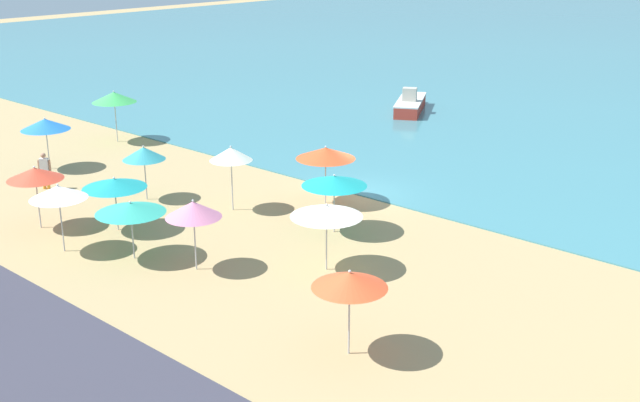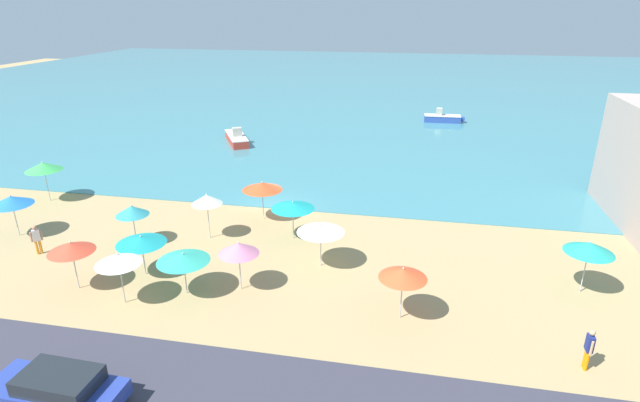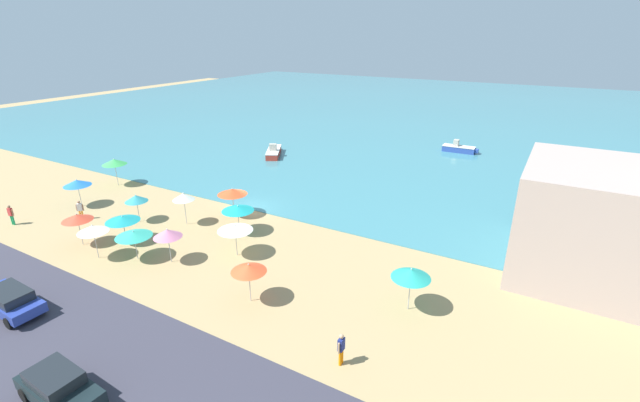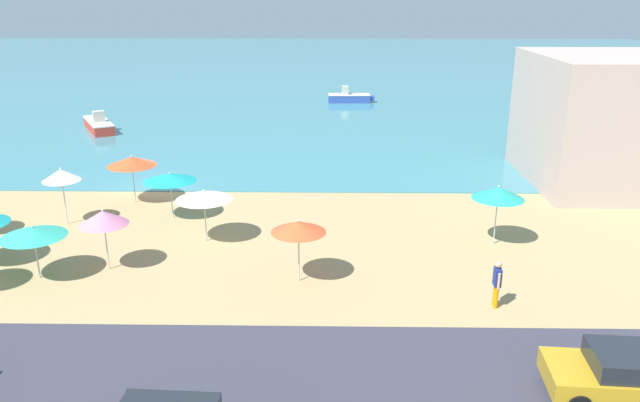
{
  "view_description": "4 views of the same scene",
  "coord_description": "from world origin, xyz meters",
  "px_view_note": "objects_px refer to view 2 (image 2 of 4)",
  "views": [
    {
      "loc": [
        20.72,
        -25.21,
        10.72
      ],
      "look_at": [
        2.67,
        -5.23,
        1.63
      ],
      "focal_mm": 45.0,
      "sensor_mm": 36.0,
      "label": 1
    },
    {
      "loc": [
        8.66,
        -28.79,
        12.47
      ],
      "look_at": [
        3.43,
        -2.2,
        1.67
      ],
      "focal_mm": 28.0,
      "sensor_mm": 36.0,
      "label": 2
    },
    {
      "loc": [
        22.22,
        -26.57,
        14.44
      ],
      "look_at": [
        6.99,
        0.17,
        2.11
      ],
      "focal_mm": 24.0,
      "sensor_mm": 36.0,
      "label": 3
    },
    {
      "loc": [
        9.7,
        -31.57,
        10.26
      ],
      "look_at": [
        9.22,
        -4.26,
        0.98
      ],
      "focal_mm": 35.0,
      "sensor_mm": 36.0,
      "label": 4
    }
  ],
  "objects_px": {
    "beach_umbrella_2": "(141,240)",
    "beach_umbrella_7": "(403,273)",
    "beach_umbrella_0": "(11,201)",
    "beach_umbrella_3": "(321,229)",
    "beach_umbrella_10": "(43,166)",
    "beach_umbrella_12": "(118,259)",
    "skiff_nearshore": "(237,138)",
    "beach_umbrella_13": "(71,247)",
    "parked_car_2": "(57,389)",
    "beach_umbrella_1": "(183,258)",
    "beach_umbrella_9": "(239,248)",
    "bather_0": "(589,347)",
    "beach_umbrella_11": "(262,186)",
    "beach_umbrella_6": "(132,211)",
    "beach_umbrella_4": "(293,205)",
    "beach_umbrella_8": "(590,248)",
    "beach_umbrella_5": "(207,199)",
    "bather_2": "(37,238)",
    "skiff_offshore": "(443,118)"
  },
  "relations": [
    {
      "from": "beach_umbrella_12",
      "to": "beach_umbrella_13",
      "type": "xyz_separation_m",
      "value": [
        -2.79,
        0.68,
        -0.04
      ]
    },
    {
      "from": "beach_umbrella_3",
      "to": "beach_umbrella_12",
      "type": "relative_size",
      "value": 0.97
    },
    {
      "from": "beach_umbrella_5",
      "to": "skiff_offshore",
      "type": "relative_size",
      "value": 0.61
    },
    {
      "from": "beach_umbrella_0",
      "to": "beach_umbrella_9",
      "type": "relative_size",
      "value": 1.01
    },
    {
      "from": "beach_umbrella_9",
      "to": "parked_car_2",
      "type": "bearing_deg",
      "value": -112.02
    },
    {
      "from": "beach_umbrella_2",
      "to": "beach_umbrella_4",
      "type": "height_order",
      "value": "beach_umbrella_4"
    },
    {
      "from": "beach_umbrella_1",
      "to": "parked_car_2",
      "type": "relative_size",
      "value": 0.53
    },
    {
      "from": "beach_umbrella_12",
      "to": "parked_car_2",
      "type": "distance_m",
      "value": 6.43
    },
    {
      "from": "beach_umbrella_9",
      "to": "bather_0",
      "type": "xyz_separation_m",
      "value": [
        14.18,
        -2.79,
        -1.17
      ]
    },
    {
      "from": "beach_umbrella_0",
      "to": "beach_umbrella_3",
      "type": "xyz_separation_m",
      "value": [
        17.72,
        -0.13,
        -0.09
      ]
    },
    {
      "from": "beach_umbrella_3",
      "to": "beach_umbrella_12",
      "type": "bearing_deg",
      "value": -147.8
    },
    {
      "from": "beach_umbrella_10",
      "to": "parked_car_2",
      "type": "bearing_deg",
      "value": -51.28
    },
    {
      "from": "beach_umbrella_4",
      "to": "beach_umbrella_12",
      "type": "height_order",
      "value": "beach_umbrella_12"
    },
    {
      "from": "beach_umbrella_0",
      "to": "beach_umbrella_10",
      "type": "distance_m",
      "value": 5.54
    },
    {
      "from": "beach_umbrella_13",
      "to": "parked_car_2",
      "type": "distance_m",
      "value": 8.1
    },
    {
      "from": "beach_umbrella_8",
      "to": "beach_umbrella_12",
      "type": "height_order",
      "value": "beach_umbrella_8"
    },
    {
      "from": "beach_umbrella_5",
      "to": "beach_umbrella_6",
      "type": "bearing_deg",
      "value": -157.68
    },
    {
      "from": "beach_umbrella_2",
      "to": "beach_umbrella_7",
      "type": "distance_m",
      "value": 12.59
    },
    {
      "from": "beach_umbrella_10",
      "to": "beach_umbrella_11",
      "type": "bearing_deg",
      "value": -0.62
    },
    {
      "from": "beach_umbrella_4",
      "to": "beach_umbrella_7",
      "type": "bearing_deg",
      "value": -46.39
    },
    {
      "from": "beach_umbrella_10",
      "to": "bather_0",
      "type": "relative_size",
      "value": 1.64
    },
    {
      "from": "beach_umbrella_1",
      "to": "beach_umbrella_3",
      "type": "distance_m",
      "value": 6.71
    },
    {
      "from": "beach_umbrella_7",
      "to": "beach_umbrella_9",
      "type": "height_order",
      "value": "beach_umbrella_9"
    },
    {
      "from": "beach_umbrella_13",
      "to": "bather_2",
      "type": "distance_m",
      "value": 5.17
    },
    {
      "from": "beach_umbrella_4",
      "to": "beach_umbrella_7",
      "type": "distance_m",
      "value": 9.16
    },
    {
      "from": "beach_umbrella_13",
      "to": "skiff_offshore",
      "type": "relative_size",
      "value": 0.56
    },
    {
      "from": "beach_umbrella_2",
      "to": "skiff_nearshore",
      "type": "bearing_deg",
      "value": 99.55
    },
    {
      "from": "beach_umbrella_3",
      "to": "beach_umbrella_11",
      "type": "relative_size",
      "value": 0.98
    },
    {
      "from": "beach_umbrella_2",
      "to": "beach_umbrella_5",
      "type": "height_order",
      "value": "beach_umbrella_5"
    },
    {
      "from": "beach_umbrella_2",
      "to": "bather_0",
      "type": "xyz_separation_m",
      "value": [
        19.29,
        -3.21,
        -0.9
      ]
    },
    {
      "from": "beach_umbrella_3",
      "to": "beach_umbrella_7",
      "type": "xyz_separation_m",
      "value": [
        4.18,
        -3.8,
        0.08
      ]
    },
    {
      "from": "beach_umbrella_0",
      "to": "beach_umbrella_3",
      "type": "relative_size",
      "value": 1.03
    },
    {
      "from": "beach_umbrella_10",
      "to": "beach_umbrella_12",
      "type": "height_order",
      "value": "beach_umbrella_10"
    },
    {
      "from": "beach_umbrella_10",
      "to": "beach_umbrella_9",
      "type": "bearing_deg",
      "value": -26.43
    },
    {
      "from": "beach_umbrella_0",
      "to": "skiff_nearshore",
      "type": "distance_m",
      "value": 22.4
    },
    {
      "from": "beach_umbrella_1",
      "to": "beach_umbrella_6",
      "type": "height_order",
      "value": "beach_umbrella_6"
    },
    {
      "from": "beach_umbrella_3",
      "to": "skiff_nearshore",
      "type": "bearing_deg",
      "value": 119.65
    },
    {
      "from": "beach_umbrella_6",
      "to": "beach_umbrella_10",
      "type": "relative_size",
      "value": 0.85
    },
    {
      "from": "beach_umbrella_6",
      "to": "skiff_nearshore",
      "type": "xyz_separation_m",
      "value": [
        -1.91,
        21.39,
        -1.51
      ]
    },
    {
      "from": "beach_umbrella_9",
      "to": "beach_umbrella_13",
      "type": "relative_size",
      "value": 1.01
    },
    {
      "from": "beach_umbrella_9",
      "to": "beach_umbrella_5",
      "type": "bearing_deg",
      "value": 126.39
    },
    {
      "from": "beach_umbrella_5",
      "to": "skiff_nearshore",
      "type": "xyz_separation_m",
      "value": [
        -5.61,
        19.87,
        -1.86
      ]
    },
    {
      "from": "beach_umbrella_8",
      "to": "beach_umbrella_12",
      "type": "bearing_deg",
      "value": -166.39
    },
    {
      "from": "beach_umbrella_0",
      "to": "beach_umbrella_1",
      "type": "distance_m",
      "value": 12.76
    },
    {
      "from": "beach_umbrella_9",
      "to": "bather_0",
      "type": "bearing_deg",
      "value": -11.15
    },
    {
      "from": "beach_umbrella_2",
      "to": "beach_umbrella_11",
      "type": "bearing_deg",
      "value": 63.94
    },
    {
      "from": "beach_umbrella_1",
      "to": "beach_umbrella_8",
      "type": "distance_m",
      "value": 18.22
    },
    {
      "from": "beach_umbrella_0",
      "to": "beach_umbrella_2",
      "type": "relative_size",
      "value": 1.04
    },
    {
      "from": "beach_umbrella_5",
      "to": "beach_umbrella_6",
      "type": "distance_m",
      "value": 4.01
    },
    {
      "from": "beach_umbrella_1",
      "to": "beach_umbrella_10",
      "type": "bearing_deg",
      "value": 147.48
    }
  ]
}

